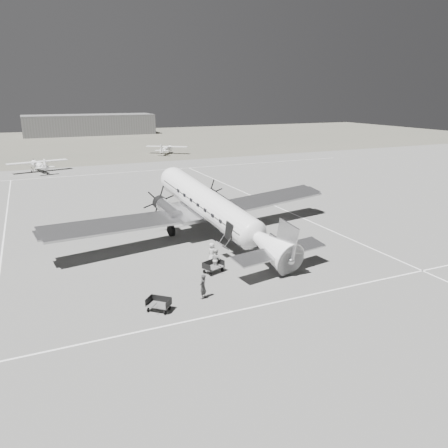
% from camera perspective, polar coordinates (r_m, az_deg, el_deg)
% --- Properties ---
extents(ground, '(260.00, 260.00, 0.00)m').
position_cam_1_polar(ground, '(41.44, -1.72, -1.91)').
color(ground, slate).
rests_on(ground, ground).
extents(taxi_line_near, '(60.00, 0.15, 0.01)m').
position_cam_1_polar(taxi_line_near, '(29.91, 8.69, -9.67)').
color(taxi_line_near, white).
rests_on(taxi_line_near, ground).
extents(taxi_line_right, '(0.15, 80.00, 0.01)m').
position_cam_1_polar(taxi_line_right, '(47.09, 11.91, 0.02)').
color(taxi_line_right, white).
rests_on(taxi_line_right, ground).
extents(taxi_line_left, '(0.15, 60.00, 0.01)m').
position_cam_1_polar(taxi_line_left, '(48.31, -26.77, -1.02)').
color(taxi_line_left, white).
rests_on(taxi_line_left, ground).
extents(taxi_line_horizon, '(90.00, 0.15, 0.01)m').
position_cam_1_polar(taxi_line_horizon, '(78.92, -12.92, 6.59)').
color(taxi_line_horizon, white).
rests_on(taxi_line_horizon, ground).
extents(grass_infield, '(260.00, 90.00, 0.01)m').
position_cam_1_polar(grass_infield, '(132.87, -17.77, 10.14)').
color(grass_infield, '#5B584C').
rests_on(grass_infield, ground).
extents(hangar_main, '(42.00, 14.00, 6.60)m').
position_cam_1_polar(hangar_main, '(157.95, -17.16, 12.30)').
color(hangar_main, slate).
rests_on(hangar_main, ground).
extents(dc3_airliner, '(33.67, 26.25, 5.77)m').
position_cam_1_polar(dc3_airliner, '(39.91, -1.17, 1.69)').
color(dc3_airliner, '#AAAAAC').
rests_on(dc3_airliner, ground).
extents(light_plane_left, '(11.86, 10.42, 2.12)m').
position_cam_1_polar(light_plane_left, '(83.65, -23.02, 6.97)').
color(light_plane_left, white).
rests_on(light_plane_left, ground).
extents(light_plane_right, '(12.37, 11.84, 2.01)m').
position_cam_1_polar(light_plane_right, '(102.02, -7.55, 9.61)').
color(light_plane_right, white).
rests_on(light_plane_right, ground).
extents(baggage_cart_near, '(1.92, 1.65, 0.92)m').
position_cam_1_polar(baggage_cart_near, '(33.55, -1.40, -5.63)').
color(baggage_cart_near, '#575757').
rests_on(baggage_cart_near, ground).
extents(baggage_cart_far, '(1.85, 1.82, 0.86)m').
position_cam_1_polar(baggage_cart_far, '(28.23, -8.52, -10.37)').
color(baggage_cart_far, '#575757').
rests_on(baggage_cart_far, ground).
extents(ground_crew, '(0.74, 0.72, 1.71)m').
position_cam_1_polar(ground_crew, '(29.37, -2.77, -8.16)').
color(ground_crew, '#303030').
rests_on(ground_crew, ground).
extents(ramp_agent, '(0.82, 0.95, 1.70)m').
position_cam_1_polar(ramp_agent, '(33.96, -1.05, -4.63)').
color(ramp_agent, beige).
rests_on(ramp_agent, ground).
extents(passenger, '(0.79, 0.94, 1.64)m').
position_cam_1_polar(passenger, '(35.50, -1.59, -3.73)').
color(passenger, beige).
rests_on(passenger, ground).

